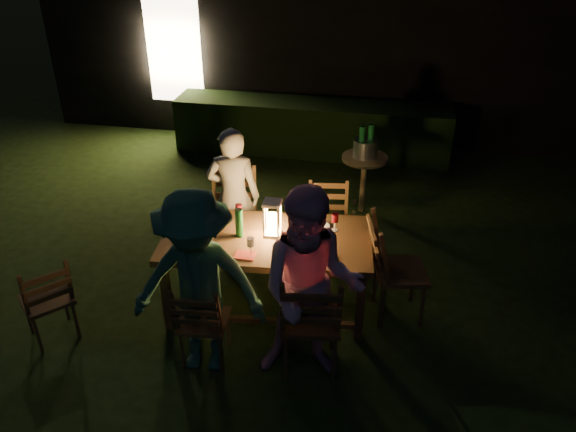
% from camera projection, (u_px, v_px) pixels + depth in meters
% --- Properties ---
extents(garden_envelope, '(40.00, 40.00, 3.20)m').
position_uv_depth(garden_envelope, '(360.00, 20.00, 10.05)').
color(garden_envelope, black).
rests_on(garden_envelope, ground).
extents(dining_table, '(2.00, 1.14, 0.80)m').
position_uv_depth(dining_table, '(267.00, 244.00, 5.20)').
color(dining_table, '#53371B').
rests_on(dining_table, ground).
extents(chair_near_left, '(0.43, 0.46, 0.90)m').
position_uv_depth(chair_near_left, '(205.00, 334.00, 4.79)').
color(chair_near_left, '#53371B').
rests_on(chair_near_left, ground).
extents(chair_near_right, '(0.55, 0.59, 1.08)m').
position_uv_depth(chair_near_right, '(310.00, 336.00, 4.69)').
color(chair_near_right, '#53371B').
rests_on(chair_near_right, ground).
extents(chair_far_left, '(0.57, 0.60, 1.08)m').
position_uv_depth(chair_far_left, '(235.00, 235.00, 6.09)').
color(chair_far_left, '#53371B').
rests_on(chair_far_left, ground).
extents(chair_far_right, '(0.48, 0.51, 0.96)m').
position_uv_depth(chair_far_right, '(327.00, 242.00, 6.03)').
color(chair_far_right, '#53371B').
rests_on(chair_far_right, ground).
extents(chair_end, '(0.61, 0.58, 1.08)m').
position_uv_depth(chair_end, '(396.00, 286.00, 5.30)').
color(chair_end, '#53371B').
rests_on(chair_end, ground).
extents(chair_spare, '(0.60, 0.60, 0.91)m').
position_uv_depth(chair_spare, '(51.00, 313.00, 5.03)').
color(chair_spare, '#53371B').
rests_on(chair_spare, ground).
extents(person_house_side, '(0.59, 0.42, 1.54)m').
position_uv_depth(person_house_side, '(234.00, 197.00, 5.91)').
color(person_house_side, beige).
rests_on(person_house_side, ground).
extents(person_opp_right, '(0.90, 0.73, 1.73)m').
position_uv_depth(person_opp_right, '(311.00, 288.00, 4.38)').
color(person_opp_right, '#E79FBC').
rests_on(person_opp_right, ground).
extents(person_opp_left, '(1.14, 0.72, 1.67)m').
position_uv_depth(person_opp_left, '(198.00, 285.00, 4.46)').
color(person_opp_left, '#33674D').
rests_on(person_opp_left, ground).
extents(lantern, '(0.16, 0.16, 0.35)m').
position_uv_depth(lantern, '(272.00, 220.00, 5.12)').
color(lantern, white).
rests_on(lantern, dining_table).
extents(plate_far_left, '(0.25, 0.25, 0.01)m').
position_uv_depth(plate_far_left, '(213.00, 222.00, 5.39)').
color(plate_far_left, white).
rests_on(plate_far_left, dining_table).
extents(plate_near_left, '(0.25, 0.25, 0.01)m').
position_uv_depth(plate_near_left, '(202.00, 247.00, 5.01)').
color(plate_near_left, white).
rests_on(plate_near_left, dining_table).
extents(plate_far_right, '(0.25, 0.25, 0.01)m').
position_uv_depth(plate_far_right, '(317.00, 227.00, 5.31)').
color(plate_far_right, white).
rests_on(plate_far_right, dining_table).
extents(plate_near_right, '(0.25, 0.25, 0.01)m').
position_uv_depth(plate_near_right, '(314.00, 252.00, 4.93)').
color(plate_near_right, white).
rests_on(plate_near_right, dining_table).
extents(wineglass_a, '(0.06, 0.06, 0.18)m').
position_uv_depth(wineglass_a, '(239.00, 213.00, 5.38)').
color(wineglass_a, '#59070F').
rests_on(wineglass_a, dining_table).
extents(wineglass_b, '(0.06, 0.06, 0.18)m').
position_uv_depth(wineglass_b, '(186.00, 232.00, 5.06)').
color(wineglass_b, '#59070F').
rests_on(wineglass_b, dining_table).
extents(wineglass_c, '(0.06, 0.06, 0.18)m').
position_uv_depth(wineglass_c, '(297.00, 247.00, 4.85)').
color(wineglass_c, '#59070F').
rests_on(wineglass_c, dining_table).
extents(wineglass_d, '(0.06, 0.06, 0.18)m').
position_uv_depth(wineglass_d, '(335.00, 222.00, 5.22)').
color(wineglass_d, '#59070F').
rests_on(wineglass_d, dining_table).
extents(wineglass_e, '(0.06, 0.06, 0.18)m').
position_uv_depth(wineglass_e, '(251.00, 246.00, 4.86)').
color(wineglass_e, silver).
rests_on(wineglass_e, dining_table).
extents(bottle_table, '(0.07, 0.07, 0.28)m').
position_uv_depth(bottle_table, '(239.00, 223.00, 5.11)').
color(bottle_table, '#0F471E').
rests_on(bottle_table, dining_table).
extents(napkin_left, '(0.18, 0.14, 0.01)m').
position_uv_depth(napkin_left, '(245.00, 255.00, 4.89)').
color(napkin_left, red).
rests_on(napkin_left, dining_table).
extents(napkin_right, '(0.18, 0.14, 0.01)m').
position_uv_depth(napkin_right, '(325.00, 258.00, 4.85)').
color(napkin_right, red).
rests_on(napkin_right, dining_table).
extents(phone, '(0.14, 0.07, 0.01)m').
position_uv_depth(phone, '(193.00, 252.00, 4.94)').
color(phone, black).
rests_on(phone, dining_table).
extents(side_table, '(0.56, 0.56, 0.76)m').
position_uv_depth(side_table, '(364.00, 163.00, 6.89)').
color(side_table, brown).
rests_on(side_table, ground).
extents(ice_bucket, '(0.30, 0.30, 0.22)m').
position_uv_depth(ice_bucket, '(366.00, 148.00, 6.79)').
color(ice_bucket, '#A5A8AD').
rests_on(ice_bucket, side_table).
extents(bottle_bucket_a, '(0.07, 0.07, 0.32)m').
position_uv_depth(bottle_bucket_a, '(361.00, 145.00, 6.74)').
color(bottle_bucket_a, '#0F471E').
rests_on(bottle_bucket_a, side_table).
extents(bottle_bucket_b, '(0.07, 0.07, 0.32)m').
position_uv_depth(bottle_bucket_b, '(370.00, 143.00, 6.79)').
color(bottle_bucket_b, '#0F471E').
rests_on(bottle_bucket_b, side_table).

